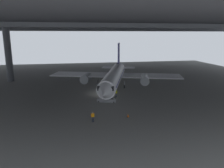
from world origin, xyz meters
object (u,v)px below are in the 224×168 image
at_px(traffic_cone_orange, 128,115).
at_px(baggage_tug, 104,81).
at_px(airplane_main, 114,76).
at_px(crew_worker_near_nose, 93,116).
at_px(boarding_stairs, 106,98).
at_px(crew_worker_by_stairs, 116,93).

height_order(traffic_cone_orange, baggage_tug, baggage_tug).
xyz_separation_m(airplane_main, crew_worker_near_nose, (-6.94, -18.51, -2.39)).
relative_size(boarding_stairs, traffic_cone_orange, 7.46).
bearing_deg(airplane_main, crew_worker_near_nose, -110.55).
bearing_deg(baggage_tug, boarding_stairs, -96.91).
height_order(boarding_stairs, baggage_tug, boarding_stairs).
bearing_deg(traffic_cone_orange, boarding_stairs, 103.20).
xyz_separation_m(airplane_main, baggage_tug, (-1.32, 7.56, -2.76)).
relative_size(crew_worker_near_nose, crew_worker_by_stairs, 0.93).
xyz_separation_m(boarding_stairs, traffic_cone_orange, (2.07, -8.85, -0.42)).
distance_m(boarding_stairs, traffic_cone_orange, 9.10).
bearing_deg(crew_worker_by_stairs, boarding_stairs, -134.07).
height_order(boarding_stairs, crew_worker_near_nose, boarding_stairs).
height_order(airplane_main, crew_worker_near_nose, airplane_main).
xyz_separation_m(airplane_main, crew_worker_by_stairs, (-0.77, -6.10, -2.31)).
xyz_separation_m(boarding_stairs, crew_worker_near_nose, (-3.65, -9.80, 0.18)).
relative_size(airplane_main, boarding_stairs, 7.30).
relative_size(crew_worker_near_nose, baggage_tug, 0.67).
bearing_deg(baggage_tug, crew_worker_near_nose, -102.17).
xyz_separation_m(crew_worker_by_stairs, traffic_cone_orange, (-0.44, -11.45, -0.69)).
bearing_deg(crew_worker_near_nose, crew_worker_by_stairs, 63.57).
xyz_separation_m(crew_worker_near_nose, traffic_cone_orange, (5.72, 0.96, -0.61)).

